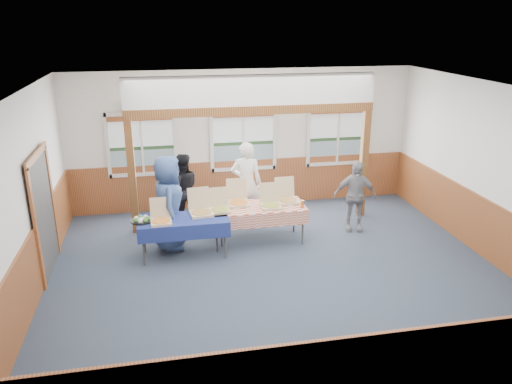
% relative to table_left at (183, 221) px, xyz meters
% --- Properties ---
extents(floor, '(8.00, 8.00, 0.00)m').
position_rel_table_left_xyz_m(floor, '(1.57, -0.99, -0.69)').
color(floor, '#2B3745').
rests_on(floor, ground).
extents(ceiling, '(8.00, 8.00, 0.00)m').
position_rel_table_left_xyz_m(ceiling, '(1.57, -0.99, 2.51)').
color(ceiling, white).
rests_on(ceiling, wall_back).
extents(wall_back, '(8.00, 0.00, 8.00)m').
position_rel_table_left_xyz_m(wall_back, '(1.57, 2.51, 0.91)').
color(wall_back, silver).
rests_on(wall_back, floor).
extents(wall_front, '(8.00, 0.00, 8.00)m').
position_rel_table_left_xyz_m(wall_front, '(1.57, -4.49, 0.91)').
color(wall_front, silver).
rests_on(wall_front, floor).
extents(wall_left, '(0.00, 8.00, 8.00)m').
position_rel_table_left_xyz_m(wall_left, '(-2.43, -0.99, 0.91)').
color(wall_left, silver).
rests_on(wall_left, floor).
extents(wall_right, '(0.00, 8.00, 8.00)m').
position_rel_table_left_xyz_m(wall_right, '(5.57, -0.99, 0.91)').
color(wall_right, silver).
rests_on(wall_right, floor).
extents(wainscot_back, '(7.98, 0.05, 1.10)m').
position_rel_table_left_xyz_m(wainscot_back, '(1.57, 2.48, -0.14)').
color(wainscot_back, brown).
rests_on(wainscot_back, floor).
extents(wainscot_front, '(7.98, 0.05, 1.10)m').
position_rel_table_left_xyz_m(wainscot_front, '(1.57, -4.47, -0.14)').
color(wainscot_front, brown).
rests_on(wainscot_front, floor).
extents(wainscot_left, '(0.05, 6.98, 1.10)m').
position_rel_table_left_xyz_m(wainscot_left, '(-2.41, -0.99, -0.14)').
color(wainscot_left, brown).
rests_on(wainscot_left, floor).
extents(wainscot_right, '(0.05, 6.98, 1.10)m').
position_rel_table_left_xyz_m(wainscot_right, '(5.54, -0.99, -0.14)').
color(wainscot_right, brown).
rests_on(wainscot_right, floor).
extents(cased_opening, '(0.06, 1.30, 2.10)m').
position_rel_table_left_xyz_m(cased_opening, '(-2.39, -0.09, 0.36)').
color(cased_opening, '#373737').
rests_on(cased_opening, wall_left).
extents(window_left, '(1.56, 0.10, 1.46)m').
position_rel_table_left_xyz_m(window_left, '(-0.73, 2.46, 0.98)').
color(window_left, silver).
rests_on(window_left, wall_back).
extents(window_mid, '(1.56, 0.10, 1.46)m').
position_rel_table_left_xyz_m(window_mid, '(1.57, 2.46, 0.98)').
color(window_mid, silver).
rests_on(window_mid, wall_back).
extents(window_right, '(1.56, 0.10, 1.46)m').
position_rel_table_left_xyz_m(window_right, '(3.87, 2.46, 0.98)').
color(window_right, silver).
rests_on(window_right, wall_back).
extents(post_left, '(0.15, 0.15, 2.40)m').
position_rel_table_left_xyz_m(post_left, '(-0.93, 1.31, 0.51)').
color(post_left, '#572D13').
rests_on(post_left, floor).
extents(post_right, '(0.15, 0.15, 2.40)m').
position_rel_table_left_xyz_m(post_right, '(4.07, 1.31, 0.51)').
color(post_right, '#572D13').
rests_on(post_right, floor).
extents(cross_beam, '(5.15, 0.18, 0.18)m').
position_rel_table_left_xyz_m(cross_beam, '(1.57, 1.31, 1.80)').
color(cross_beam, '#572D13').
rests_on(cross_beam, post_left).
extents(table_left, '(1.74, 0.94, 0.76)m').
position_rel_table_left_xyz_m(table_left, '(0.00, 0.00, 0.00)').
color(table_left, '#373737').
rests_on(table_left, floor).
extents(table_right, '(2.04, 1.44, 0.76)m').
position_rel_table_left_xyz_m(table_right, '(1.47, 0.35, 0.01)').
color(table_right, '#373737').
rests_on(table_right, floor).
extents(pizza_box_a, '(0.38, 0.46, 0.40)m').
position_rel_table_left_xyz_m(pizza_box_a, '(-0.40, -0.11, 0.13)').
color(pizza_box_a, tan).
rests_on(pizza_box_a, table_left).
extents(pizza_box_b, '(0.46, 0.54, 0.45)m').
position_rel_table_left_xyz_m(pizza_box_b, '(0.35, 0.16, 0.13)').
color(pizza_box_b, tan).
rests_on(pizza_box_b, table_left).
extents(pizza_box_c, '(0.39, 0.47, 0.41)m').
position_rel_table_left_xyz_m(pizza_box_c, '(0.72, 0.25, 0.13)').
color(pizza_box_c, tan).
rests_on(pizza_box_c, table_right).
extents(pizza_box_d, '(0.43, 0.52, 0.46)m').
position_rel_table_left_xyz_m(pizza_box_d, '(1.13, 0.55, 0.13)').
color(pizza_box_d, tan).
rests_on(pizza_box_d, table_right).
extents(pizza_box_e, '(0.40, 0.49, 0.43)m').
position_rel_table_left_xyz_m(pizza_box_e, '(1.73, 0.28, 0.13)').
color(pizza_box_e, tan).
rests_on(pizza_box_e, table_right).
extents(pizza_box_f, '(0.44, 0.52, 0.45)m').
position_rel_table_left_xyz_m(pizza_box_f, '(2.12, 0.50, 0.13)').
color(pizza_box_f, tan).
rests_on(pizza_box_f, table_right).
extents(veggie_tray, '(0.40, 0.40, 0.09)m').
position_rel_table_left_xyz_m(veggie_tray, '(-0.75, 0.00, 0.09)').
color(veggie_tray, black).
rests_on(veggie_tray, table_left).
extents(drink_glass, '(0.07, 0.07, 0.15)m').
position_rel_table_left_xyz_m(drink_glass, '(2.32, 0.10, 0.14)').
color(drink_glass, '#A95A1C').
rests_on(drink_glass, table_right).
extents(woman_white, '(0.75, 0.58, 1.82)m').
position_rel_table_left_xyz_m(woman_white, '(1.44, 1.37, 0.21)').
color(woman_white, white).
rests_on(woman_white, floor).
extents(woman_black, '(0.80, 0.65, 1.56)m').
position_rel_table_left_xyz_m(woman_black, '(0.08, 1.62, 0.08)').
color(woman_black, black).
rests_on(woman_black, floor).
extents(man_blue, '(0.60, 0.92, 1.86)m').
position_rel_table_left_xyz_m(man_blue, '(-0.24, 0.40, 0.24)').
color(man_blue, '#334C80').
rests_on(man_blue, floor).
extents(person_grey, '(0.94, 0.56, 1.51)m').
position_rel_table_left_xyz_m(person_grey, '(3.59, 0.55, 0.06)').
color(person_grey, gray).
rests_on(person_grey, floor).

